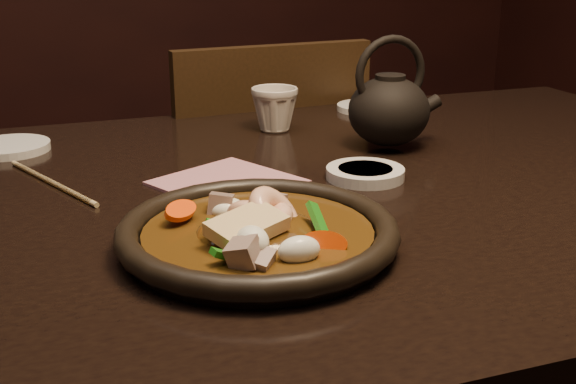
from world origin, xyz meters
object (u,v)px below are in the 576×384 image
object	(u,v)px
table	(256,247)
chair	(254,223)
tea_cup	(275,108)
teapot	(389,107)
plate	(258,234)

from	to	relation	value
table	chair	bearing A→B (deg)	73.38
table	chair	size ratio (longest dim) A/B	1.84
tea_cup	teapot	world-z (taller)	teapot
table	teapot	xyz separation A→B (m)	(0.25, 0.13, 0.14)
table	teapot	bearing A→B (deg)	26.85
plate	teapot	bearing A→B (deg)	44.66
plate	table	bearing A→B (deg)	73.78
tea_cup	teapot	bearing A→B (deg)	-50.30
teapot	table	bearing A→B (deg)	-154.33
table	teapot	size ratio (longest dim) A/B	9.64
chair	teapot	xyz separation A→B (m)	(0.08, -0.44, 0.34)
table	plate	size ratio (longest dim) A/B	5.50
chair	teapot	world-z (taller)	teapot
chair	tea_cup	bearing A→B (deg)	76.76
plate	chair	bearing A→B (deg)	73.47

